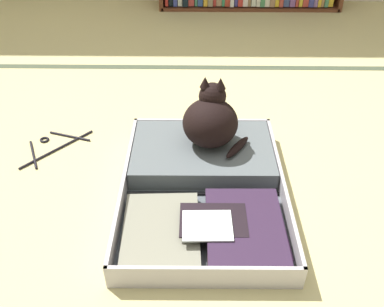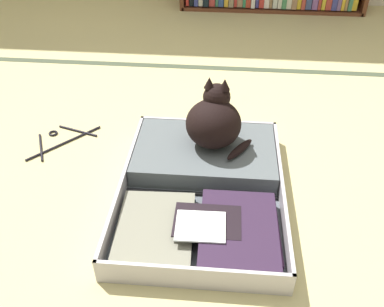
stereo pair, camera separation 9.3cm
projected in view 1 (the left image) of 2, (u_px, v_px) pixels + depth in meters
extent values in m
plane|color=tan|center=(222.00, 214.00, 1.52)|extent=(10.00, 10.00, 0.00)
cube|color=#3D4734|center=(214.00, 67.00, 2.46)|extent=(4.80, 0.05, 0.00)
cube|color=brown|center=(249.00, 5.00, 3.30)|extent=(1.36, 0.25, 0.02)
cube|color=#B4AEB3|center=(204.00, 237.00, 1.43)|extent=(0.60, 0.40, 0.01)
cube|color=#B4AEB3|center=(205.00, 278.00, 1.25)|extent=(0.59, 0.02, 0.09)
cube|color=#B4AEB3|center=(117.00, 228.00, 1.41)|extent=(0.01, 0.40, 0.09)
cube|color=#B4AEB3|center=(291.00, 229.00, 1.40)|extent=(0.01, 0.40, 0.09)
cube|color=#4C535A|center=(204.00, 235.00, 1.42)|extent=(0.57, 0.38, 0.01)
cube|color=#B4AEB3|center=(202.00, 163.00, 1.75)|extent=(0.60, 0.40, 0.01)
cube|color=#B4AEB3|center=(202.00, 128.00, 1.88)|extent=(0.59, 0.02, 0.09)
cube|color=#B4AEB3|center=(131.00, 155.00, 1.72)|extent=(0.01, 0.40, 0.09)
cube|color=#B4AEB3|center=(274.00, 155.00, 1.72)|extent=(0.01, 0.40, 0.09)
cube|color=#4C535A|center=(202.00, 161.00, 1.74)|extent=(0.57, 0.38, 0.01)
cylinder|color=black|center=(203.00, 194.00, 1.58)|extent=(0.57, 0.02, 0.02)
cube|color=black|center=(162.00, 234.00, 1.41)|extent=(0.26, 0.32, 0.02)
cube|color=slate|center=(161.00, 229.00, 1.41)|extent=(0.27, 0.33, 0.02)
cube|color=black|center=(245.00, 234.00, 1.41)|extent=(0.26, 0.28, 0.02)
cube|color=#2E1830|center=(246.00, 226.00, 1.41)|extent=(0.26, 0.31, 0.02)
cube|color=#2B1B32|center=(245.00, 226.00, 1.39)|extent=(0.26, 0.34, 0.02)
cube|color=white|center=(207.00, 226.00, 1.37)|extent=(0.17, 0.14, 0.01)
cube|color=black|center=(213.00, 220.00, 1.39)|extent=(0.22, 0.16, 0.01)
cube|color=#52595D|center=(202.00, 154.00, 1.72)|extent=(0.56, 0.37, 0.08)
torus|color=white|center=(183.00, 146.00, 1.70)|extent=(0.14, 0.14, 0.01)
cylinder|color=black|center=(165.00, 130.00, 1.87)|extent=(0.02, 0.02, 0.09)
cylinder|color=black|center=(239.00, 130.00, 1.87)|extent=(0.02, 0.02, 0.09)
cube|color=white|center=(217.00, 272.00, 1.25)|extent=(0.03, 0.00, 0.03)
cube|color=white|center=(139.00, 273.00, 1.25)|extent=(0.03, 0.00, 0.02)
cube|color=red|center=(217.00, 274.00, 1.25)|extent=(0.04, 0.00, 0.03)
cube|color=yellow|center=(142.00, 270.00, 1.24)|extent=(0.04, 0.00, 0.02)
ellipsoid|color=black|center=(210.00, 123.00, 1.65)|extent=(0.25, 0.25, 0.19)
ellipsoid|color=black|center=(212.00, 124.00, 1.73)|extent=(0.16, 0.10, 0.10)
sphere|color=black|center=(212.00, 96.00, 1.64)|extent=(0.11, 0.11, 0.11)
cone|color=black|center=(221.00, 83.00, 1.59)|extent=(0.04, 0.04, 0.04)
cone|color=black|center=(205.00, 82.00, 1.60)|extent=(0.04, 0.04, 0.04)
sphere|color=gold|center=(219.00, 90.00, 1.67)|extent=(0.02, 0.02, 0.02)
sphere|color=gold|center=(209.00, 89.00, 1.67)|extent=(0.02, 0.02, 0.02)
ellipsoid|color=black|center=(237.00, 147.00, 1.66)|extent=(0.12, 0.15, 0.03)
cylinder|color=black|center=(57.00, 149.00, 1.83)|extent=(0.25, 0.28, 0.01)
cylinder|color=black|center=(33.00, 155.00, 1.80)|extent=(0.09, 0.19, 0.01)
cylinder|color=black|center=(70.00, 136.00, 1.90)|extent=(0.20, 0.07, 0.01)
torus|color=black|center=(44.00, 140.00, 1.88)|extent=(0.06, 0.06, 0.01)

